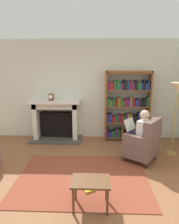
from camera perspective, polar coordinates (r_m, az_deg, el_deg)
ground at (r=3.74m, az=-2.38°, el=-20.39°), size 14.00×14.00×0.00m
back_wall at (r=5.69m, az=-0.50°, el=6.16°), size 5.60×0.10×2.70m
area_rug at (r=3.99m, az=-2.02°, el=-17.91°), size 2.40×1.80×0.01m
fireplace at (r=5.70m, az=-9.28°, el=-1.82°), size 1.39×0.64×1.11m
mantel_clock at (r=5.50m, az=-10.63°, el=4.11°), size 0.14×0.14×0.18m
bookshelf at (r=5.61m, az=10.51°, el=1.40°), size 1.20×0.32×1.88m
armchair_reading at (r=4.55m, az=14.90°, el=-8.31°), size 0.88×0.88×0.97m
seated_reader at (r=4.53m, az=13.69°, el=-5.71°), size 0.59×0.56×1.14m
side_table at (r=3.13m, az=0.33°, el=-19.63°), size 0.56×0.39×0.45m
scattered_books at (r=3.79m, az=-0.70°, el=-19.33°), size 0.34×0.58×0.03m
floor_lamp at (r=4.87m, az=23.25°, el=4.55°), size 0.32×0.32×1.67m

